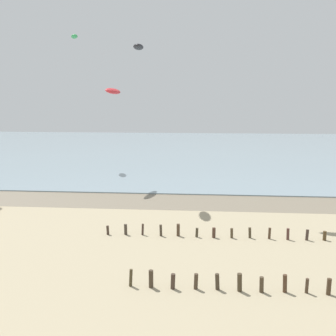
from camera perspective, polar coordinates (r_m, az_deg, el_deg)
The scene contains 7 objects.
wet_sand_strip at distance 35.08m, azimuth -3.00°, elevation -4.77°, with size 120.00×5.43×0.01m, color #7A6D59.
sea at distance 72.04m, azimuth 1.13°, elevation 2.75°, with size 160.00×70.00×0.10m, color #7F939E.
groyne_mid at distance 19.87m, azimuth 17.52°, elevation -15.67°, with size 15.52×0.35×0.89m.
groyne_far at distance 26.31m, azimuth 10.83°, elevation -9.12°, with size 17.67×0.35×0.81m.
kite_aloft_3 at distance 40.95m, azimuth -7.88°, elevation 10.85°, with size 3.05×0.98×0.49m, color red.
kite_aloft_4 at distance 35.97m, azimuth -4.26°, elevation 16.90°, with size 2.68×0.86×0.43m, color black.
kite_aloft_5 at distance 55.54m, azimuth -13.26°, elevation 17.86°, with size 2.54×0.81×0.41m, color green.
Camera 1 is at (4.74, -7.15, 8.75)m, focal length 42.57 mm.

